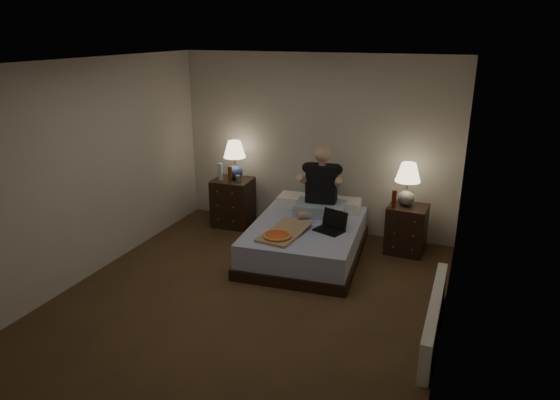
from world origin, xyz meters
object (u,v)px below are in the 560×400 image
at_px(nightstand_left, 233,202).
at_px(soda_can, 238,178).
at_px(nightstand_right, 406,229).
at_px(laptop, 329,222).
at_px(beer_bottle_left, 230,174).
at_px(bed, 305,241).
at_px(pizza_box, 277,236).
at_px(lamp_right, 407,184).
at_px(radiator, 434,317).
at_px(beer_bottle_right, 394,199).
at_px(person, 321,181).
at_px(water_bottle, 220,172).
at_px(lamp_left, 235,160).

height_order(nightstand_left, soda_can, soda_can).
distance_m(nightstand_right, laptop, 1.14).
distance_m(beer_bottle_left, laptop, 1.82).
distance_m(bed, pizza_box, 0.65).
bearing_deg(laptop, lamp_right, 63.57).
bearing_deg(lamp_right, pizza_box, -135.89).
bearing_deg(nightstand_right, nightstand_left, -177.95).
distance_m(bed, beer_bottle_left, 1.57).
bearing_deg(nightstand_left, radiator, -34.81).
relative_size(beer_bottle_right, person, 0.25).
bearing_deg(water_bottle, laptop, -19.91).
bearing_deg(radiator, person, 135.34).
xyz_separation_m(water_bottle, radiator, (3.22, -1.78, -0.63)).
bearing_deg(person, lamp_right, 6.06).
xyz_separation_m(beer_bottle_left, person, (1.40, -0.11, 0.08)).
height_order(nightstand_left, nightstand_right, nightstand_left).
distance_m(beer_bottle_right, pizza_box, 1.62).
bearing_deg(beer_bottle_right, lamp_left, 175.21).
height_order(nightstand_left, laptop, nightstand_left).
height_order(beer_bottle_right, laptop, beer_bottle_right).
distance_m(lamp_left, pizza_box, 1.83).
distance_m(lamp_right, water_bottle, 2.65).
bearing_deg(nightstand_left, laptop, -27.54).
bearing_deg(pizza_box, bed, 80.88).
bearing_deg(lamp_left, lamp_right, -1.11).
height_order(bed, nightstand_left, nightstand_left).
bearing_deg(lamp_left, nightstand_left, -99.37).
height_order(soda_can, pizza_box, soda_can).
bearing_deg(soda_can, lamp_left, 129.28).
bearing_deg(lamp_left, laptop, -25.99).
height_order(person, pizza_box, person).
bearing_deg(lamp_right, laptop, -135.69).
xyz_separation_m(nightstand_right, laptop, (-0.84, -0.73, 0.24)).
height_order(lamp_left, pizza_box, lamp_left).
bearing_deg(radiator, beer_bottle_right, 112.28).
distance_m(lamp_left, beer_bottle_left, 0.25).
xyz_separation_m(nightstand_right, water_bottle, (-2.69, -0.06, 0.51)).
height_order(pizza_box, radiator, pizza_box).
distance_m(nightstand_left, water_bottle, 0.51).
relative_size(beer_bottle_right, radiator, 0.14).
bearing_deg(nightstand_right, pizza_box, -135.32).
xyz_separation_m(bed, beer_bottle_right, (1.00, 0.53, 0.53)).
distance_m(water_bottle, beer_bottle_right, 2.51).
distance_m(lamp_right, laptop, 1.16).
xyz_separation_m(beer_bottle_right, person, (-0.94, -0.10, 0.16)).
distance_m(beer_bottle_right, person, 0.96).
bearing_deg(lamp_right, nightstand_left, -179.49).
xyz_separation_m(nightstand_right, radiator, (0.54, -1.84, -0.12)).
bearing_deg(beer_bottle_left, nightstand_right, 2.09).
relative_size(nightstand_left, beer_bottle_right, 3.07).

